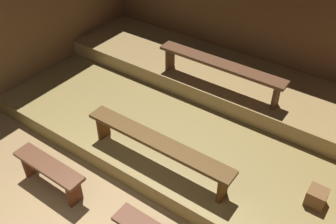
{
  "coord_description": "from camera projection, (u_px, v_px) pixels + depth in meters",
  "views": [
    {
      "loc": [
        2.34,
        -0.86,
        3.97
      ],
      "look_at": [
        -0.23,
        2.75,
        0.48
      ],
      "focal_mm": 39.77,
      "sensor_mm": 36.0,
      "label": 1
    }
  ],
  "objects": [
    {
      "name": "ground",
      "position": [
        169.0,
        154.0,
        5.67
      ],
      "size": [
        6.77,
        5.71,
        0.08
      ],
      "primitive_type": "cube",
      "color": "#977547"
    },
    {
      "name": "platform_lower",
      "position": [
        197.0,
        118.0,
        6.06
      ],
      "size": [
        5.97,
        3.35,
        0.28
      ],
      "primitive_type": "cube",
      "color": "olive",
      "rests_on": "ground"
    },
    {
      "name": "platform_middle",
      "position": [
        226.0,
        79.0,
        6.48
      ],
      "size": [
        5.97,
        1.5,
        0.28
      ],
      "primitive_type": "cube",
      "color": "#9E804D",
      "rests_on": "platform_lower"
    },
    {
      "name": "wooden_crate_lower",
      "position": [
        316.0,
        197.0,
        4.48
      ],
      "size": [
        0.22,
        0.22,
        0.22
      ],
      "primitive_type": "cube",
      "color": "brown",
      "rests_on": "platform_lower"
    },
    {
      "name": "wall_left",
      "position": [
        23.0,
        26.0,
        6.26
      ],
      "size": [
        0.06,
        5.71,
        2.47
      ],
      "primitive_type": "cube",
      "color": "brown",
      "rests_on": "ground"
    },
    {
      "name": "bench_lower_center",
      "position": [
        157.0,
        144.0,
        4.84
      ],
      "size": [
        2.21,
        0.27,
        0.44
      ],
      "color": "brown",
      "rests_on": "platform_lower"
    },
    {
      "name": "wall_back",
      "position": [
        252.0,
        19.0,
        6.47
      ],
      "size": [
        6.77,
        0.06,
        2.47
      ],
      "primitive_type": "cube",
      "color": "brown",
      "rests_on": "ground"
    },
    {
      "name": "bench_floor_left",
      "position": [
        49.0,
        170.0,
        4.9
      ],
      "size": [
        1.12,
        0.27,
        0.44
      ],
      "color": "brown",
      "rests_on": "ground"
    },
    {
      "name": "bench_middle_center",
      "position": [
        220.0,
        67.0,
        5.84
      ],
      "size": [
        2.16,
        0.27,
        0.44
      ],
      "color": "brown",
      "rests_on": "platform_middle"
    }
  ]
}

